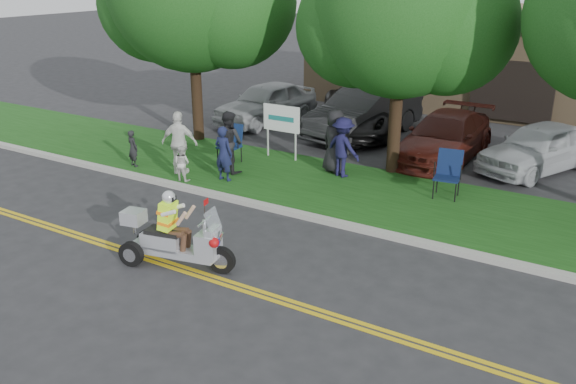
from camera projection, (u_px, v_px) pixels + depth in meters
The scene contains 23 objects.
ground at pixel (229, 269), 12.16m from camera, with size 120.00×120.00×0.00m, color #28282B.
centerline_near at pixel (211, 280), 11.70m from camera, with size 60.00×0.10×0.01m, color gold.
centerline_far at pixel (216, 277), 11.83m from camera, with size 60.00×0.10×0.01m, color gold.
curb at pixel (305, 216), 14.58m from camera, with size 60.00×0.25×0.12m, color #A8A89E.
grass_verge at pixel (345, 190), 16.30m from camera, with size 60.00×4.00×0.10m, color #174612.
commercial_building at pixel (536, 58), 25.63m from camera, with size 18.00×8.20×4.00m.
tree_mid at pixel (404, 16), 16.12m from camera, with size 5.88×4.80×7.05m.
business_sign at pixel (281, 121), 18.42m from camera, with size 1.25×0.06×1.75m.
trike_scooter at pixel (173, 240), 12.14m from camera, with size 2.42×1.03×1.59m.
lawn_chair_a at pixel (232, 141), 18.22m from camera, with size 0.62×0.65×1.15m.
lawn_chair_b at pixel (448, 171), 15.52m from camera, with size 0.72×0.74×1.20m.
spectator_adult_left at pixel (224, 153), 16.62m from camera, with size 0.56×0.37×1.53m, color #161C3F.
spectator_adult_mid at pixel (229, 142), 17.27m from camera, with size 0.86×0.67×1.77m, color black.
spectator_adult_right at pixel (180, 143), 17.10m from camera, with size 1.05×0.44×1.80m, color white.
spectator_chair_a at pixel (343, 147), 16.91m from camera, with size 1.09×0.63×1.68m, color #17163D.
spectator_chair_b at pixel (335, 141), 17.23m from camera, with size 0.89×0.58×1.83m, color black.
child_left at pixel (133, 148), 17.88m from camera, with size 0.40×0.26×1.09m, color black.
child_right at pixel (182, 163), 16.69m from camera, with size 0.48×0.37×0.99m, color silver.
parked_car_far_left at pixel (266, 103), 23.22m from camera, with size 1.83×4.54×1.55m, color #9FA2A6.
parked_car_left at pixel (364, 112), 21.35m from camera, with size 1.79×5.14×1.69m, color #29292B.
parked_car_mid at pixel (355, 112), 21.85m from camera, with size 2.49×5.40×1.50m, color black.
parked_car_right at pixel (445, 137), 18.80m from camera, with size 1.98×4.88×1.42m, color #491811.
parked_car_far_right at pixel (539, 147), 17.72m from camera, with size 1.69×4.21×1.43m, color #B7BABF.
Camera 1 is at (6.69, -8.64, 5.69)m, focal length 38.00 mm.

